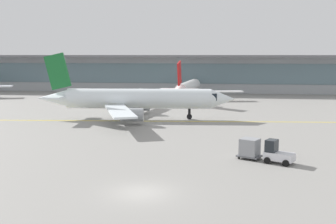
% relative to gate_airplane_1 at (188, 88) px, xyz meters
% --- Properties ---
extents(ground_plane, '(400.00, 400.00, 0.00)m').
position_rel_gate_airplane_1_xyz_m(ground_plane, '(1.66, -61.12, -2.57)').
color(ground_plane, gray).
extents(taxiway_centreline_stripe, '(109.57, 10.40, 0.01)m').
position_rel_gate_airplane_1_xyz_m(taxiway_centreline_stripe, '(-5.15, -30.33, -2.57)').
color(taxiway_centreline_stripe, yellow).
rests_on(taxiway_centreline_stripe, ground_plane).
extents(terminal_concourse, '(199.89, 11.00, 9.60)m').
position_rel_gate_airplane_1_xyz_m(terminal_concourse, '(1.66, 18.59, 2.34)').
color(terminal_concourse, '#9EA3A8').
rests_on(terminal_concourse, ground_plane).
extents(gate_airplane_1, '(24.02, 25.94, 8.59)m').
position_rel_gate_airplane_1_xyz_m(gate_airplane_1, '(0.00, 0.00, 0.00)').
color(gate_airplane_1, white).
rests_on(gate_airplane_1, ground_plane).
extents(taxiing_regional_jet, '(30.44, 28.19, 10.08)m').
position_rel_gate_airplane_1_xyz_m(taxiing_regional_jet, '(-5.54, -28.36, 0.45)').
color(taxiing_regional_jet, white).
rests_on(taxiing_regional_jet, ground_plane).
extents(baggage_tug, '(2.95, 2.49, 2.10)m').
position_rel_gate_airplane_1_xyz_m(baggage_tug, '(12.32, -51.66, -1.68)').
color(baggage_tug, silver).
rests_on(baggage_tug, ground_plane).
extents(cargo_dolly_lead, '(2.60, 2.38, 1.94)m').
position_rel_gate_airplane_1_xyz_m(cargo_dolly_lead, '(9.96, -50.46, -1.52)').
color(cargo_dolly_lead, '#595B60').
rests_on(cargo_dolly_lead, ground_plane).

